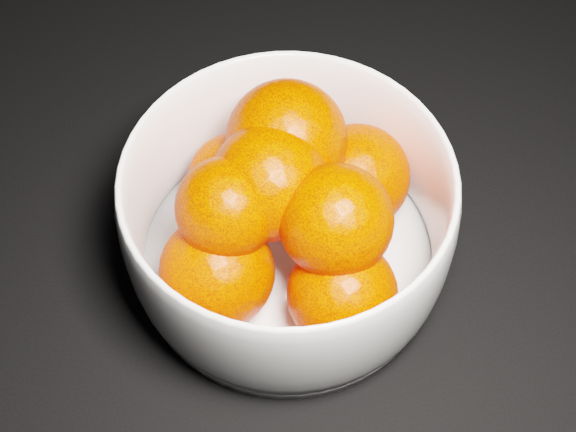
{
  "coord_description": "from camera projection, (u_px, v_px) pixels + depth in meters",
  "views": [
    {
      "loc": [
        0.23,
        -0.05,
        0.52
      ],
      "look_at": [
        0.25,
        0.25,
        0.06
      ],
      "focal_mm": 50.0,
      "sensor_mm": 36.0,
      "label": 1
    }
  ],
  "objects": [
    {
      "name": "orange_pile",
      "position": [
        287.0,
        206.0,
        0.54
      ],
      "size": [
        0.18,
        0.18,
        0.12
      ],
      "color": "#EB3000",
      "rests_on": "bowl"
    },
    {
      "name": "bowl",
      "position": [
        288.0,
        220.0,
        0.56
      ],
      "size": [
        0.23,
        0.23,
        0.11
      ],
      "rotation": [
        0.0,
        0.0,
        -0.17
      ],
      "color": "white",
      "rests_on": "ground"
    }
  ]
}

